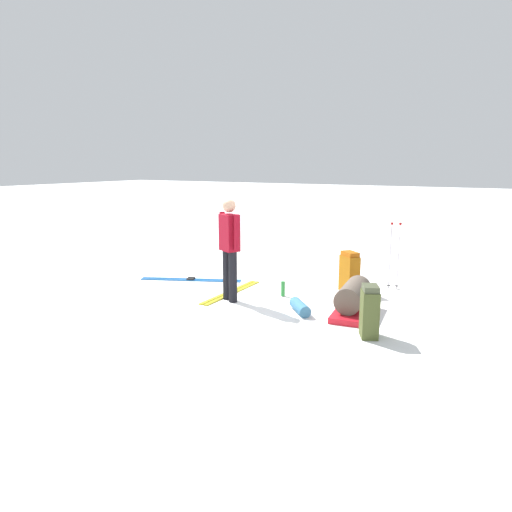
# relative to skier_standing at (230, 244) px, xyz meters

# --- Properties ---
(ground_plane) EXTENTS (80.00, 80.00, 0.00)m
(ground_plane) POSITION_rel_skier_standing_xyz_m (-0.23, -0.48, -0.95)
(ground_plane) COLOR white
(skier_standing) EXTENTS (0.51, 0.35, 1.70)m
(skier_standing) POSITION_rel_skier_standing_xyz_m (0.00, 0.00, 0.00)
(skier_standing) COLOR black
(skier_standing) RESTS_ON ground_plane
(ski_pair_near) EXTENTS (0.18, 1.76, 0.05)m
(ski_pair_near) POSITION_rel_skier_standing_xyz_m (0.24, -0.41, -0.94)
(ski_pair_near) COLOR gold
(ski_pair_near) RESTS_ON ground_plane
(ski_pair_far) EXTENTS (1.89, 0.94, 0.05)m
(ski_pair_far) POSITION_rel_skier_standing_xyz_m (1.42, -0.79, -0.94)
(ski_pair_far) COLOR #1C5BA2
(ski_pair_far) RESTS_ON ground_plane
(backpack_large_dark) EXTENTS (0.42, 0.40, 0.73)m
(backpack_large_dark) POSITION_rel_skier_standing_xyz_m (-1.55, -1.52, -0.60)
(backpack_large_dark) COLOR #95560D
(backpack_large_dark) RESTS_ON ground_plane
(backpack_bright) EXTENTS (0.33, 0.38, 0.71)m
(backpack_bright) POSITION_rel_skier_standing_xyz_m (-2.51, 0.51, -0.61)
(backpack_bright) COLOR #414A23
(backpack_bright) RESTS_ON ground_plane
(ski_poles_planted_near) EXTENTS (0.21, 0.11, 1.23)m
(ski_poles_planted_near) POSITION_rel_skier_standing_xyz_m (-2.19, -2.10, -0.27)
(ski_poles_planted_near) COLOR #B8B1B9
(ski_poles_planted_near) RESTS_ON ground_plane
(gear_sled) EXTENTS (0.61, 1.37, 0.49)m
(gear_sled) POSITION_rel_skier_standing_xyz_m (-2.00, -0.38, -0.73)
(gear_sled) COLOR red
(gear_sled) RESTS_ON ground_plane
(sleeping_mat_rolled) EXTENTS (0.50, 0.53, 0.18)m
(sleeping_mat_rolled) POSITION_rel_skier_standing_xyz_m (-1.30, 0.03, -0.86)
(sleeping_mat_rolled) COLOR teal
(sleeping_mat_rolled) RESTS_ON ground_plane
(thermos_bottle) EXTENTS (0.07, 0.07, 0.26)m
(thermos_bottle) POSITION_rel_skier_standing_xyz_m (-0.66, -0.67, -0.82)
(thermos_bottle) COLOR #247C31
(thermos_bottle) RESTS_ON ground_plane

